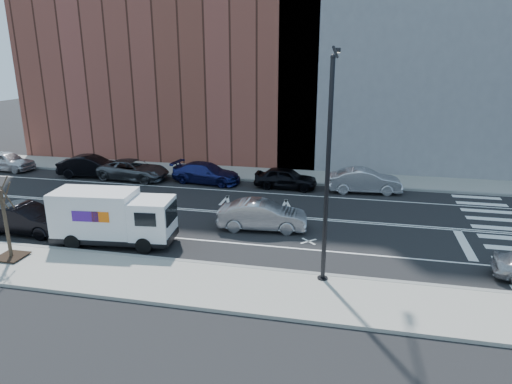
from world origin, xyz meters
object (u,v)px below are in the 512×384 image
at_px(far_parked_b, 92,166).
at_px(fedex_van, 113,217).
at_px(driving_sedan, 262,215).
at_px(far_parked_a, 6,161).

bearing_deg(far_parked_b, fedex_van, -150.28).
distance_m(fedex_van, driving_sedan, 7.64).
distance_m(far_parked_a, driving_sedan, 24.00).
distance_m(fedex_van, far_parked_b, 13.88).
bearing_deg(far_parked_a, far_parked_b, -88.70).
xyz_separation_m(fedex_van, far_parked_b, (-8.07, 11.28, -0.61)).
xyz_separation_m(fedex_van, driving_sedan, (6.78, 3.47, -0.64)).
distance_m(far_parked_b, driving_sedan, 16.78).
bearing_deg(far_parked_a, driving_sedan, -106.18).
xyz_separation_m(far_parked_a, driving_sedan, (22.59, -8.12, 0.00)).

